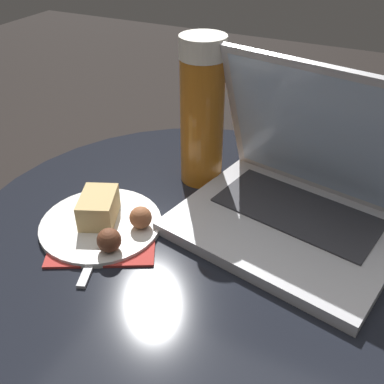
# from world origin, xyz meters

# --- Properties ---
(table) EXTENTS (0.73, 0.73, 0.54)m
(table) POSITION_xyz_m (0.00, 0.00, 0.40)
(table) COLOR #515156
(table) RESTS_ON ground_plane
(napkin) EXTENTS (0.19, 0.17, 0.00)m
(napkin) POSITION_xyz_m (-0.12, -0.08, 0.55)
(napkin) COLOR #B7332D
(napkin) RESTS_ON table
(laptop) EXTENTS (0.36, 0.31, 0.25)m
(laptop) POSITION_xyz_m (0.12, 0.09, 0.59)
(laptop) COLOR silver
(laptop) RESTS_ON table
(beer_glass) EXTENTS (0.07, 0.07, 0.25)m
(beer_glass) POSITION_xyz_m (-0.06, 0.15, 0.67)
(beer_glass) COLOR #C6701E
(beer_glass) RESTS_ON table
(snack_plate) EXTENTS (0.19, 0.19, 0.05)m
(snack_plate) POSITION_xyz_m (-0.14, -0.05, 0.56)
(snack_plate) COLOR silver
(snack_plate) RESTS_ON table
(fork) EXTENTS (0.08, 0.18, 0.00)m
(fork) POSITION_xyz_m (-0.13, -0.06, 0.55)
(fork) COLOR #B2B2B7
(fork) RESTS_ON table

